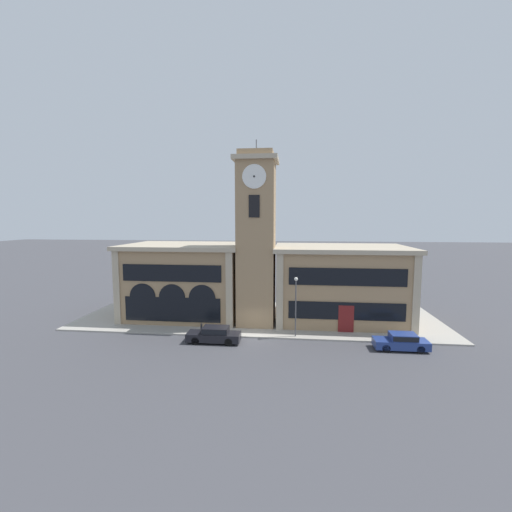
# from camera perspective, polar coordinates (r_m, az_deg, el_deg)

# --- Properties ---
(ground_plane) EXTENTS (300.00, 300.00, 0.00)m
(ground_plane) POSITION_cam_1_polar(r_m,az_deg,el_deg) (33.53, -0.77, -13.54)
(ground_plane) COLOR #424247
(sidewalk_kerb) EXTENTS (40.14, 13.84, 0.15)m
(sidewalk_kerb) POSITION_cam_1_polar(r_m,az_deg,el_deg) (40.06, 0.46, -10.14)
(sidewalk_kerb) COLOR #A39E93
(sidewalk_kerb) RESTS_ON ground_plane
(clock_tower) EXTENTS (4.54, 4.54, 19.39)m
(clock_tower) POSITION_cam_1_polar(r_m,az_deg,el_deg) (35.98, 0.05, 2.73)
(clock_tower) COLOR #9E7F5B
(clock_tower) RESTS_ON ground_plane
(town_hall_left_wing) EXTENTS (13.50, 10.10, 8.45)m
(town_hall_left_wing) POSITION_cam_1_polar(r_m,az_deg,el_deg) (41.04, -11.60, -3.89)
(town_hall_left_wing) COLOR #9E7F5B
(town_hall_left_wing) RESTS_ON ground_plane
(town_hall_right_wing) EXTENTS (14.55, 10.10, 8.34)m
(town_hall_right_wing) POSITION_cam_1_polar(r_m,az_deg,el_deg) (39.46, 13.86, -4.42)
(town_hall_right_wing) COLOR #9E7F5B
(town_hall_right_wing) RESTS_ON ground_plane
(parked_car_near) EXTENTS (4.90, 1.75, 1.46)m
(parked_car_near) POSITION_cam_1_polar(r_m,az_deg,el_deg) (32.47, -6.95, -12.82)
(parked_car_near) COLOR black
(parked_car_near) RESTS_ON ground_plane
(parked_car_mid) EXTENTS (4.56, 1.74, 1.45)m
(parked_car_mid) POSITION_cam_1_polar(r_m,az_deg,el_deg) (33.05, 23.09, -12.94)
(parked_car_mid) COLOR navy
(parked_car_mid) RESTS_ON ground_plane
(street_lamp) EXTENTS (0.36, 0.36, 5.74)m
(street_lamp) POSITION_cam_1_polar(r_m,az_deg,el_deg) (32.76, 6.65, -6.92)
(street_lamp) COLOR #4C4C51
(street_lamp) RESTS_ON sidewalk_kerb
(bollard) EXTENTS (0.18, 0.18, 1.06)m
(bollard) POSITION_cam_1_polar(r_m,az_deg,el_deg) (34.49, -9.09, -11.89)
(bollard) COLOR black
(bollard) RESTS_ON sidewalk_kerb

